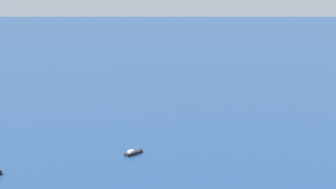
{
  "coord_description": "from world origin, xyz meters",
  "views": [
    {
      "loc": [
        -150.4,
        -3.29,
        54.35
      ],
      "look_at": [
        0.0,
        0.0,
        27.66
      ],
      "focal_mm": 68.24,
      "sensor_mm": 36.0,
      "label": 1
    }
  ],
  "objects": [
    {
      "name": "motorboat_offshore",
      "position": [
        46.27,
        11.86,
        0.55
      ],
      "size": [
        6.64,
        5.81,
        2.04
      ],
      "color": "black",
      "rests_on": "ground_plane"
    }
  ]
}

